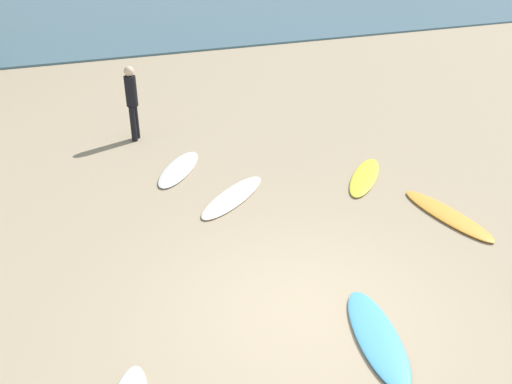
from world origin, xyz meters
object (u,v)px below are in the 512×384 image
object	(u,v)px
surfboard_2	(377,336)
surfboard_1	(233,197)
surfboard_6	(179,169)
surfboard_5	(447,215)
beachgoer_near	(132,99)
surfboard_3	(365,177)

from	to	relation	value
surfboard_2	surfboard_1	bearing A→B (deg)	109.97
surfboard_1	surfboard_2	size ratio (longest dim) A/B	1.08
surfboard_6	surfboard_5	bearing A→B (deg)	-7.71
surfboard_5	surfboard_6	size ratio (longest dim) A/B	1.13
surfboard_1	surfboard_5	xyz separation A→B (m)	(3.49, -2.19, 0.01)
surfboard_5	surfboard_6	world-z (taller)	surfboard_5
surfboard_6	beachgoer_near	xyz separation A→B (m)	(-0.53, 2.15, 1.00)
surfboard_3	beachgoer_near	xyz separation A→B (m)	(-4.12, 4.02, 1.00)
surfboard_1	surfboard_3	xyz separation A→B (m)	(2.92, -0.22, 0.01)
surfboard_2	beachgoer_near	world-z (taller)	beachgoer_near
surfboard_2	surfboard_3	world-z (taller)	surfboard_2
surfboard_1	surfboard_2	bearing A→B (deg)	-32.92
surfboard_2	surfboard_6	world-z (taller)	surfboard_2
surfboard_1	surfboard_5	size ratio (longest dim) A/B	0.96
surfboard_2	beachgoer_near	bearing A→B (deg)	115.42
surfboard_5	beachgoer_near	bearing A→B (deg)	121.92
surfboard_2	surfboard_3	xyz separation A→B (m)	(2.45, 4.24, -0.00)
surfboard_1	surfboard_6	xyz separation A→B (m)	(-0.67, 1.65, 0.00)
surfboard_1	surfboard_3	size ratio (longest dim) A/B	1.05
surfboard_6	beachgoer_near	world-z (taller)	beachgoer_near
surfboard_2	surfboard_5	bearing A→B (deg)	50.95
surfboard_5	surfboard_6	distance (m)	5.66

